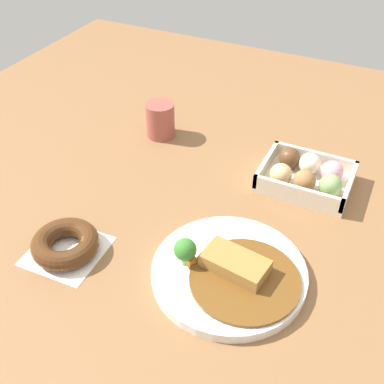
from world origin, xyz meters
The scene contains 5 objects.
ground_plane centered at (0.00, 0.00, 0.00)m, with size 1.60×1.60×0.00m, color brown.
curry_plate centered at (0.10, -0.12, 0.01)m, with size 0.25×0.25×0.07m.
donut_box centered at (0.15, 0.17, 0.02)m, with size 0.18×0.14×0.06m.
chocolate_ring_donut centered at (-0.18, -0.19, 0.02)m, with size 0.13×0.13×0.04m.
coffee_mug centered at (-0.21, 0.21, 0.04)m, with size 0.07×0.07×0.08m, color #9E4C42.
Camera 1 is at (0.27, -0.61, 0.60)m, focal length 44.25 mm.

